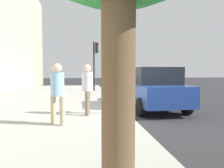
# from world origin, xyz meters

# --- Properties ---
(ground_plane) EXTENTS (80.00, 80.00, 0.00)m
(ground_plane) POSITION_xyz_m (0.00, 0.00, 0.00)
(ground_plane) COLOR #2B2B2D
(ground_plane) RESTS_ON ground
(sidewalk_slab) EXTENTS (28.00, 6.00, 0.15)m
(sidewalk_slab) POSITION_xyz_m (0.00, 3.00, 0.07)
(sidewalk_slab) COLOR #A8A59E
(sidewalk_slab) RESTS_ON ground_plane
(parking_meter) EXTENTS (0.36, 0.12, 1.41)m
(parking_meter) POSITION_xyz_m (-0.28, 0.52, 1.17)
(parking_meter) COLOR gray
(parking_meter) RESTS_ON sidewalk_slab
(pedestrian_at_meter) EXTENTS (0.52, 0.37, 1.69)m
(pedestrian_at_meter) POSITION_xyz_m (-0.23, 1.40, 1.13)
(pedestrian_at_meter) COLOR #726656
(pedestrian_at_meter) RESTS_ON sidewalk_slab
(pedestrian_bystander) EXTENTS (0.39, 0.42, 1.68)m
(pedestrian_bystander) POSITION_xyz_m (-1.48, 2.23, 1.13)
(pedestrian_bystander) COLOR tan
(pedestrian_bystander) RESTS_ON sidewalk_slab
(parked_sedan_near) EXTENTS (4.44, 2.05, 1.77)m
(parked_sedan_near) POSITION_xyz_m (1.28, -1.35, 0.89)
(parked_sedan_near) COLOR navy
(parked_sedan_near) RESTS_ON ground_plane
(traffic_signal) EXTENTS (0.24, 0.44, 3.60)m
(traffic_signal) POSITION_xyz_m (8.13, 0.65, 2.58)
(traffic_signal) COLOR black
(traffic_signal) RESTS_ON sidewalk_slab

